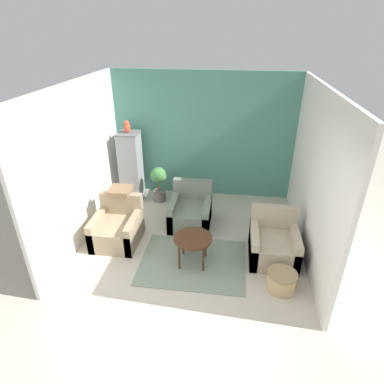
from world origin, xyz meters
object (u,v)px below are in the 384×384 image
object	(u,v)px
coffee_table	(193,240)
birdcage	(131,167)
potted_plant	(159,181)
parrot	(127,127)
armchair_left	(118,228)
armchair_middle	(191,212)
wicker_basket	(281,280)
armchair_right	(273,244)

from	to	relation	value
coffee_table	birdcage	bearing A→B (deg)	128.28
coffee_table	potted_plant	size ratio (longest dim) A/B	0.78
parrot	coffee_table	bearing A→B (deg)	-51.75
coffee_table	parrot	size ratio (longest dim) A/B	2.35
armchair_left	armchair_middle	bearing A→B (deg)	31.23
armchair_left	parrot	bearing A→B (deg)	97.66
coffee_table	wicker_basket	bearing A→B (deg)	-17.07
coffee_table	wicker_basket	size ratio (longest dim) A/B	1.41
birdcage	potted_plant	bearing A→B (deg)	-6.89
armchair_right	potted_plant	world-z (taller)	armchair_right
armchair_middle	wicker_basket	world-z (taller)	armchair_middle
parrot	wicker_basket	xyz separation A→B (m)	(2.99, -2.49, -1.47)
birdcage	parrot	bearing A→B (deg)	90.00
armchair_left	armchair_middle	distance (m)	1.42
potted_plant	birdcage	bearing A→B (deg)	173.11
coffee_table	armchair_middle	size ratio (longest dim) A/B	0.72
armchair_right	birdcage	world-z (taller)	birdcage
coffee_table	armchair_right	world-z (taller)	armchair_right
potted_plant	wicker_basket	size ratio (longest dim) A/B	1.81
birdcage	potted_plant	size ratio (longest dim) A/B	1.91
coffee_table	parrot	world-z (taller)	parrot
armchair_left	armchair_middle	xyz separation A→B (m)	(1.21, 0.74, 0.00)
armchair_right	wicker_basket	bearing A→B (deg)	-85.10
armchair_left	potted_plant	distance (m)	1.64
armchair_middle	wicker_basket	size ratio (longest dim) A/B	1.96
armchair_left	potted_plant	size ratio (longest dim) A/B	1.08
armchair_right	armchair_middle	world-z (taller)	same
birdcage	parrot	xyz separation A→B (m)	(0.00, 0.00, 0.88)
armchair_middle	parrot	bearing A→B (deg)	147.53
armchair_middle	birdcage	distance (m)	1.77
armchair_right	wicker_basket	xyz separation A→B (m)	(0.06, -0.75, -0.10)
parrot	wicker_basket	world-z (taller)	parrot
birdcage	coffee_table	bearing A→B (deg)	-51.72
coffee_table	armchair_middle	xyz separation A→B (m)	(-0.20, 1.16, -0.19)
armchair_right	armchair_middle	xyz separation A→B (m)	(-1.50, 0.83, 0.00)
armchair_middle	parrot	xyz separation A→B (m)	(-1.43, 0.91, 1.37)
coffee_table	wicker_basket	xyz separation A→B (m)	(1.36, -0.42, -0.29)
potted_plant	wicker_basket	distance (m)	3.40
wicker_basket	armchair_left	bearing A→B (deg)	163.16
coffee_table	armchair_right	bearing A→B (deg)	14.14
coffee_table	potted_plant	bearing A→B (deg)	116.95
armchair_middle	potted_plant	distance (m)	1.19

